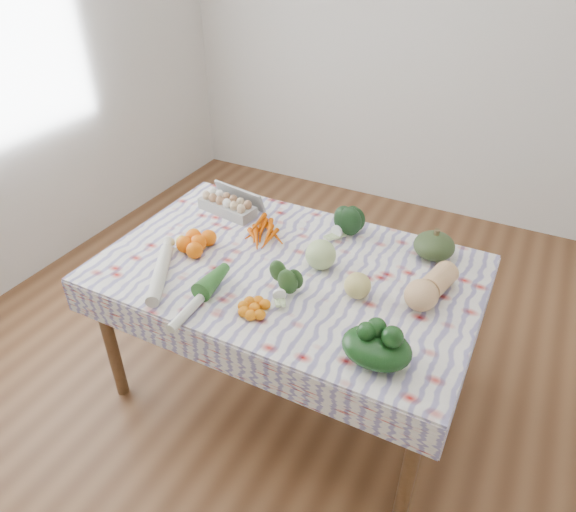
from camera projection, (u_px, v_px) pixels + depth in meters
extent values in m
plane|color=brown|center=(288.00, 383.00, 2.72)|extent=(4.50, 4.50, 0.00)
cube|color=silver|center=(436.00, 26.00, 3.58)|extent=(4.00, 0.04, 2.80)
cube|color=brown|center=(288.00, 272.00, 2.31)|extent=(1.60, 1.00, 0.04)
cylinder|color=brown|center=(110.00, 341.00, 2.48)|extent=(0.06, 0.06, 0.71)
cylinder|color=brown|center=(410.00, 469.00, 1.92)|extent=(0.06, 0.06, 0.71)
cylinder|color=brown|center=(213.00, 251.00, 3.12)|extent=(0.06, 0.06, 0.71)
cylinder|color=brown|center=(460.00, 327.00, 2.56)|extent=(0.06, 0.06, 0.71)
cube|color=white|center=(288.00, 268.00, 2.29)|extent=(1.66, 1.06, 0.01)
cube|color=#9F9F9B|center=(227.00, 206.00, 2.67)|extent=(0.33, 0.18, 0.08)
cube|color=#C84900|center=(265.00, 234.00, 2.48)|extent=(0.26, 0.24, 0.04)
ellipsoid|color=#163416|center=(344.00, 222.00, 2.47)|extent=(0.19, 0.18, 0.14)
ellipsoid|color=#344824|center=(434.00, 246.00, 2.32)|extent=(0.19, 0.19, 0.12)
sphere|color=#B5D182|center=(321.00, 255.00, 2.25)|extent=(0.16, 0.16, 0.14)
ellipsoid|color=tan|center=(431.00, 285.00, 2.07)|extent=(0.20, 0.32, 0.13)
cube|color=#FB6507|center=(198.00, 243.00, 2.38)|extent=(0.26, 0.26, 0.08)
ellipsoid|color=#294E1F|center=(278.00, 285.00, 2.10)|extent=(0.19, 0.19, 0.10)
cube|color=orange|center=(254.00, 307.00, 2.02)|extent=(0.18, 0.18, 0.05)
sphere|color=#CCBD65|center=(357.00, 286.00, 2.09)|extent=(0.13, 0.13, 0.11)
ellipsoid|color=black|center=(377.00, 348.00, 1.79)|extent=(0.29, 0.25, 0.11)
cylinder|color=beige|center=(160.00, 274.00, 2.20)|extent=(0.25, 0.38, 0.06)
cylinder|color=beige|center=(199.00, 299.00, 2.07)|extent=(0.06, 0.40, 0.04)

